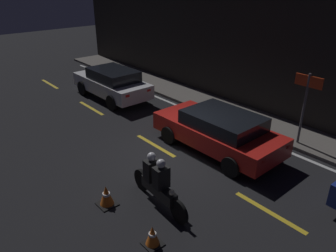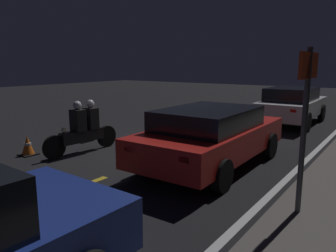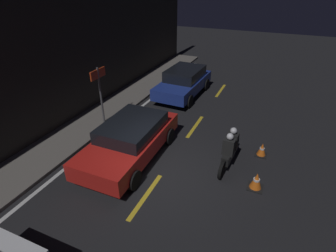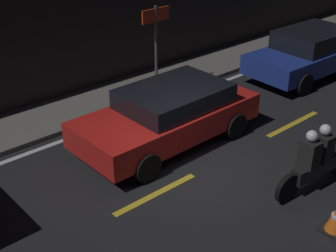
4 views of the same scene
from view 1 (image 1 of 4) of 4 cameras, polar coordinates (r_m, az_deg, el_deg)
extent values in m
plane|color=black|center=(10.51, 1.19, -5.41)|extent=(56.00, 56.00, 0.00)
cube|color=#605B56|center=(13.38, 14.90, 0.96)|extent=(28.00, 1.83, 0.12)
cube|color=black|center=(13.47, 18.84, 12.30)|extent=(28.00, 0.30, 5.31)
cube|color=gold|center=(18.59, -19.87, 6.89)|extent=(2.00, 0.14, 0.01)
cube|color=gold|center=(14.66, -13.23, 3.06)|extent=(2.00, 0.14, 0.01)
cube|color=gold|center=(11.18, -2.21, -3.42)|extent=(2.00, 0.14, 0.01)
cube|color=gold|center=(8.68, 17.19, -14.09)|extent=(2.00, 0.14, 0.01)
cube|color=silver|center=(12.53, 11.76, -0.67)|extent=(25.20, 0.14, 0.01)
cube|color=silver|center=(15.48, -9.81, 7.07)|extent=(4.23, 1.76, 0.61)
cube|color=black|center=(15.16, -9.53, 8.82)|extent=(2.34, 1.56, 0.47)
cube|color=red|center=(13.49, -7.13, 5.22)|extent=(0.06, 0.20, 0.10)
cube|color=red|center=(14.10, -3.42, 6.25)|extent=(0.06, 0.20, 0.10)
cylinder|color=black|center=(16.29, -14.68, 6.39)|extent=(0.68, 0.19, 0.68)
cylinder|color=black|center=(17.05, -9.72, 7.67)|extent=(0.68, 0.19, 0.68)
cylinder|color=black|center=(14.12, -9.74, 3.99)|extent=(0.68, 0.19, 0.68)
cylinder|color=black|center=(14.99, -4.36, 5.53)|extent=(0.68, 0.19, 0.68)
cube|color=red|center=(10.79, 8.51, -1.17)|extent=(4.36, 1.90, 0.59)
cube|color=black|center=(10.46, 9.58, 0.96)|extent=(2.41, 1.69, 0.44)
cube|color=red|center=(9.20, 16.19, -5.83)|extent=(0.06, 0.20, 0.10)
cube|color=red|center=(10.14, 19.98, -3.40)|extent=(0.06, 0.20, 0.10)
cylinder|color=black|center=(11.18, 0.16, -1.60)|extent=(0.62, 0.19, 0.62)
cylinder|color=black|center=(12.34, 6.48, 0.88)|extent=(0.62, 0.19, 0.62)
cylinder|color=black|center=(9.59, 10.91, -7.01)|extent=(0.62, 0.19, 0.62)
cylinder|color=black|center=(10.91, 16.88, -3.50)|extent=(0.62, 0.19, 0.62)
cylinder|color=black|center=(7.85, 1.93, -14.74)|extent=(0.60, 0.12, 0.60)
cylinder|color=black|center=(8.92, -4.61, -9.32)|extent=(0.61, 0.14, 0.60)
cube|color=black|center=(8.28, -1.59, -11.04)|extent=(1.26, 0.33, 0.30)
sphere|color=#F2EABF|center=(7.80, 0.65, -11.51)|extent=(0.14, 0.14, 0.14)
cube|color=black|center=(7.96, -1.21, -8.92)|extent=(0.30, 0.38, 0.55)
sphere|color=silver|center=(7.76, -1.24, -6.55)|extent=(0.22, 0.22, 0.22)
cube|color=black|center=(8.24, -2.83, -7.66)|extent=(0.30, 0.38, 0.55)
sphere|color=silver|center=(8.04, -2.89, -5.35)|extent=(0.22, 0.22, 0.22)
cube|color=black|center=(8.68, -10.54, -13.19)|extent=(0.46, 0.46, 0.03)
cone|color=orange|center=(8.51, -10.69, -11.73)|extent=(0.35, 0.35, 0.52)
cylinder|color=white|center=(8.50, -10.70, -11.59)|extent=(0.19, 0.19, 0.06)
cube|color=black|center=(7.53, -2.69, -19.81)|extent=(0.40, 0.40, 0.03)
cone|color=orange|center=(7.36, -2.73, -18.44)|extent=(0.31, 0.31, 0.47)
cylinder|color=white|center=(7.34, -2.73, -18.31)|extent=(0.17, 0.17, 0.06)
cylinder|color=#4C4C51|center=(11.50, 22.52, 2.68)|extent=(0.08, 0.08, 2.40)
cube|color=red|center=(11.21, 23.32, 7.16)|extent=(0.90, 0.05, 0.36)
camera|label=2|loc=(11.25, 48.15, 0.79)|focal=35.00mm
camera|label=3|loc=(13.05, -29.01, 23.35)|focal=28.00mm
camera|label=4|loc=(12.49, -42.10, 19.64)|focal=50.00mm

